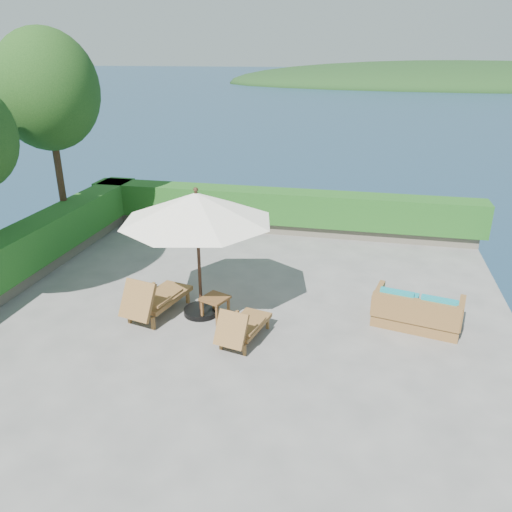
% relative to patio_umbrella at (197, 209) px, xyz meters
% --- Properties ---
extents(ground, '(12.00, 12.00, 0.00)m').
position_rel_patio_umbrella_xyz_m(ground, '(0.74, 0.13, -2.42)').
color(ground, gray).
rests_on(ground, ground).
extents(foundation, '(12.00, 12.00, 3.00)m').
position_rel_patio_umbrella_xyz_m(foundation, '(0.74, 0.13, -3.98)').
color(foundation, '#524A41').
rests_on(foundation, ocean).
extents(ocean, '(600.00, 600.00, 0.00)m').
position_rel_patio_umbrella_xyz_m(ocean, '(0.74, 0.13, -5.43)').
color(ocean, '#18354B').
rests_on(ocean, ground).
extents(offshore_island, '(126.00, 57.60, 12.60)m').
position_rel_patio_umbrella_xyz_m(offshore_island, '(25.74, 140.13, -5.43)').
color(offshore_island, black).
rests_on(offshore_island, ocean).
extents(planter_wall_far, '(12.00, 0.60, 0.36)m').
position_rel_patio_umbrella_xyz_m(planter_wall_far, '(0.74, 5.73, -2.25)').
color(planter_wall_far, '#656051').
rests_on(planter_wall_far, ground).
extents(planter_wall_left, '(0.60, 12.00, 0.36)m').
position_rel_patio_umbrella_xyz_m(planter_wall_left, '(-4.86, 0.13, -2.25)').
color(planter_wall_left, '#656051').
rests_on(planter_wall_left, ground).
extents(hedge_far, '(12.40, 0.90, 1.00)m').
position_rel_patio_umbrella_xyz_m(hedge_far, '(0.74, 5.73, -1.58)').
color(hedge_far, '#194C15').
rests_on(hedge_far, planter_wall_far).
extents(hedge_left, '(0.90, 12.40, 1.00)m').
position_rel_patio_umbrella_xyz_m(hedge_left, '(-4.86, 0.13, -1.58)').
color(hedge_left, '#194C15').
rests_on(hedge_left, planter_wall_left).
extents(tree_far, '(2.80, 2.80, 6.03)m').
position_rel_patio_umbrella_xyz_m(tree_far, '(-5.26, 3.33, 1.98)').
color(tree_far, '#482E1B').
rests_on(tree_far, ground).
extents(patio_umbrella, '(3.73, 3.73, 2.87)m').
position_rel_patio_umbrella_xyz_m(patio_umbrella, '(0.00, 0.00, 0.00)').
color(patio_umbrella, black).
rests_on(patio_umbrella, ground).
extents(lounge_left, '(1.11, 1.89, 1.02)m').
position_rel_patio_umbrella_xyz_m(lounge_left, '(-0.95, -0.31, -2.00)').
color(lounge_left, brown).
rests_on(lounge_left, ground).
extents(lounge_right, '(0.91, 1.57, 0.85)m').
position_rel_patio_umbrella_xyz_m(lounge_right, '(1.16, -0.94, -2.07)').
color(lounge_right, brown).
rests_on(lounge_right, ground).
extents(side_table, '(0.66, 0.66, 0.54)m').
position_rel_patio_umbrella_xyz_m(side_table, '(0.38, -0.19, -1.98)').
color(side_table, brown).
rests_on(side_table, ground).
extents(wicker_loveseat, '(1.93, 1.27, 0.87)m').
position_rel_patio_umbrella_xyz_m(wicker_loveseat, '(4.58, 0.43, -2.09)').
color(wicker_loveseat, brown).
rests_on(wicker_loveseat, ground).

